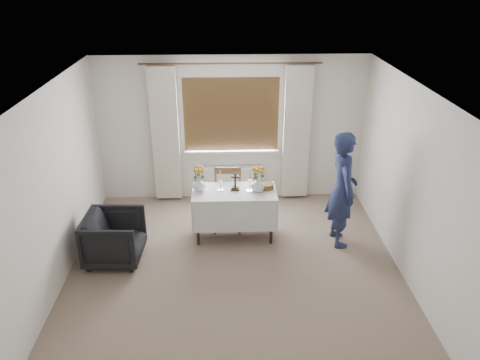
% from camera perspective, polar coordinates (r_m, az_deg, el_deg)
% --- Properties ---
extents(ground, '(5.00, 5.00, 0.00)m').
position_cam_1_polar(ground, '(6.31, -0.55, -12.28)').
color(ground, gray).
rests_on(ground, ground).
extents(altar_table, '(1.24, 0.64, 0.76)m').
position_cam_1_polar(altar_table, '(7.07, -0.70, -4.13)').
color(altar_table, white).
rests_on(altar_table, ground).
extents(wooden_chair, '(0.47, 0.47, 0.97)m').
position_cam_1_polar(wooden_chair, '(7.23, -1.54, -2.49)').
color(wooden_chair, brown).
rests_on(wooden_chair, ground).
extents(armchair, '(0.81, 0.79, 0.71)m').
position_cam_1_polar(armchair, '(6.77, -15.07, -6.80)').
color(armchair, black).
rests_on(armchair, ground).
extents(person, '(0.46, 0.66, 1.74)m').
position_cam_1_polar(person, '(6.86, 12.36, -1.12)').
color(person, navy).
rests_on(person, ground).
extents(radiator, '(1.10, 0.10, 0.60)m').
position_cam_1_polar(radiator, '(8.23, -1.02, -0.30)').
color(radiator, silver).
rests_on(radiator, ground).
extents(wooden_cross, '(0.14, 0.11, 0.28)m').
position_cam_1_polar(wooden_cross, '(6.86, -0.60, -0.17)').
color(wooden_cross, black).
rests_on(wooden_cross, altar_table).
extents(candlestick_left, '(0.12, 0.12, 0.32)m').
position_cam_1_polar(candlestick_left, '(6.85, -2.40, -0.06)').
color(candlestick_left, silver).
rests_on(candlestick_left, altar_table).
extents(candlestick_right, '(0.13, 0.13, 0.37)m').
position_cam_1_polar(candlestick_right, '(6.81, 1.21, 0.02)').
color(candlestick_right, silver).
rests_on(candlestick_right, altar_table).
extents(flower_vase_left, '(0.26, 0.26, 0.20)m').
position_cam_1_polar(flower_vase_left, '(6.89, -5.01, -0.52)').
color(flower_vase_left, silver).
rests_on(flower_vase_left, altar_table).
extents(flower_vase_right, '(0.21, 0.21, 0.21)m').
position_cam_1_polar(flower_vase_right, '(6.85, 2.17, -0.56)').
color(flower_vase_right, silver).
rests_on(flower_vase_right, altar_table).
extents(wicker_basket, '(0.25, 0.25, 0.08)m').
position_cam_1_polar(wicker_basket, '(6.97, 3.26, -0.70)').
color(wicker_basket, brown).
rests_on(wicker_basket, altar_table).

